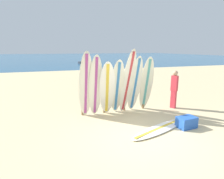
% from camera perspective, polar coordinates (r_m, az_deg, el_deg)
% --- Properties ---
extents(ground_plane, '(120.00, 120.00, 0.00)m').
position_cam_1_polar(ground_plane, '(5.67, 10.02, -14.09)').
color(ground_plane, '#D3BC8C').
extents(ocean_water, '(120.00, 80.00, 0.01)m').
position_cam_1_polar(ocean_water, '(62.54, -16.34, 9.51)').
color(ocean_water, '#1E5984').
rests_on(ocean_water, ground).
extents(surfboard_rack, '(2.70, 0.09, 1.10)m').
position_cam_1_polar(surfboard_rack, '(7.50, 0.72, -1.76)').
color(surfboard_rack, olive).
rests_on(surfboard_rack, ground).
extents(surfboard_leaning_far_left, '(0.55, 0.63, 2.45)m').
position_cam_1_polar(surfboard_leaning_far_left, '(6.82, -7.97, 1.37)').
color(surfboard_leaning_far_left, white).
rests_on(surfboard_leaning_far_left, ground).
extents(surfboard_leaning_left, '(0.52, 0.61, 2.32)m').
position_cam_1_polar(surfboard_leaning_left, '(6.87, -5.03, 1.01)').
color(surfboard_leaning_left, white).
rests_on(surfboard_leaning_left, ground).
extents(surfboard_leaning_center_left, '(0.75, 1.02, 2.10)m').
position_cam_1_polar(surfboard_leaning_center_left, '(6.87, -1.50, 0.11)').
color(surfboard_leaning_center_left, white).
rests_on(surfboard_leaning_center_left, ground).
extents(surfboard_leaning_center, '(0.67, 1.04, 2.16)m').
position_cam_1_polar(surfboard_leaning_center, '(7.03, 1.56, 0.63)').
color(surfboard_leaning_center, silver).
rests_on(surfboard_leaning_center, ground).
extents(surfboard_leaning_center_right, '(0.66, 0.90, 2.52)m').
position_cam_1_polar(surfboard_leaning_center_right, '(7.10, 4.75, 2.19)').
color(surfboard_leaning_center_right, white).
rests_on(surfboard_leaning_center_right, ground).
extents(surfboard_leaning_right, '(0.52, 0.80, 2.26)m').
position_cam_1_polar(surfboard_leaning_right, '(7.39, 7.01, 1.52)').
color(surfboard_leaning_right, white).
rests_on(surfboard_leaning_right, ground).
extents(surfboard_leaning_far_right, '(0.67, 0.93, 2.23)m').
position_cam_1_polar(surfboard_leaning_far_right, '(7.62, 10.41, 1.62)').
color(surfboard_leaning_far_right, silver).
rests_on(surfboard_leaning_far_right, ground).
extents(surfboard_lying_on_sand, '(2.51, 1.37, 0.08)m').
position_cam_1_polar(surfboard_lying_on_sand, '(6.23, 14.49, -11.41)').
color(surfboard_lying_on_sand, white).
rests_on(surfboard_lying_on_sand, ground).
extents(beachgoer_standing, '(0.27, 0.31, 1.62)m').
position_cam_1_polar(beachgoer_standing, '(8.35, 18.40, 0.56)').
color(beachgoer_standing, '#D8333F').
rests_on(beachgoer_standing, ground).
extents(small_boat_offshore, '(2.92, 1.54, 0.71)m').
position_cam_1_polar(small_boat_offshore, '(33.37, -7.80, 8.32)').
color(small_boat_offshore, '#333842').
rests_on(small_boat_offshore, ocean_water).
extents(cooler_box, '(0.64, 0.46, 0.36)m').
position_cam_1_polar(cooler_box, '(6.59, 21.72, -9.23)').
color(cooler_box, blue).
rests_on(cooler_box, ground).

